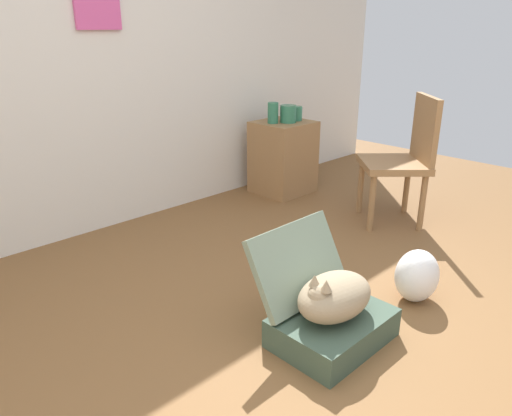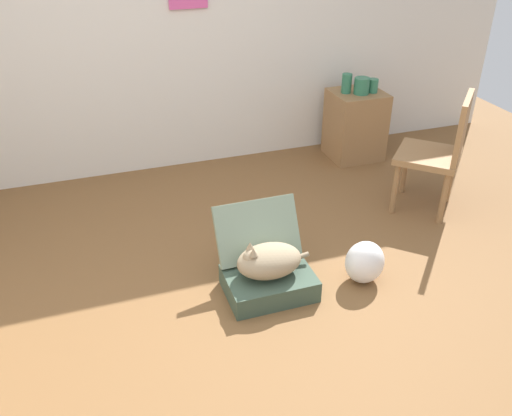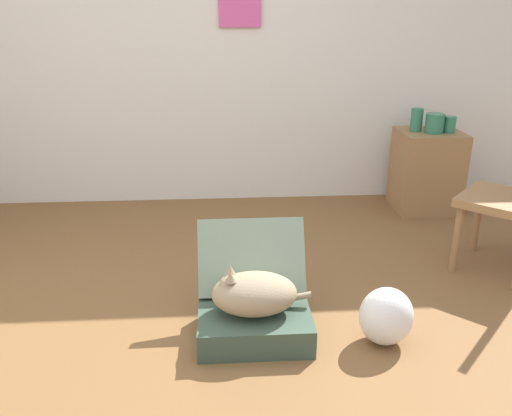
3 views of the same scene
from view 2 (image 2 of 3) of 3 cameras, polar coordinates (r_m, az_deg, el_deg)
ground_plane at (r=3.33m, az=0.92°, el=-10.92°), size 7.68×7.68×0.00m
wall_back at (r=4.78m, az=-8.61°, el=19.19°), size 6.40×0.15×2.60m
suitcase_base at (r=3.44m, az=1.37°, el=-7.89°), size 0.54×0.40×0.14m
suitcase_lid at (r=3.46m, az=0.16°, el=-2.42°), size 0.54×0.22×0.37m
cat at (r=3.33m, az=1.28°, el=-5.55°), size 0.49×0.28×0.24m
plastic_bag_white at (r=3.56m, az=11.36°, el=-5.62°), size 0.26×0.22×0.29m
side_table at (r=5.20m, az=10.39°, el=8.60°), size 0.47×0.44×0.63m
vase_tall at (r=5.03m, az=9.52°, el=12.81°), size 0.09×0.09×0.17m
vase_short at (r=5.10m, az=12.22°, el=12.48°), size 0.09×0.09×0.12m
vase_round at (r=5.03m, az=11.07°, el=12.51°), size 0.14×0.14×0.15m
chair at (r=4.35m, az=18.78°, el=5.81°), size 0.65×0.65×0.94m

